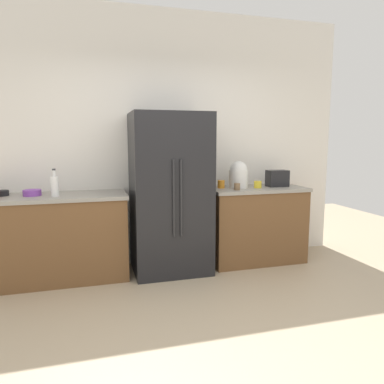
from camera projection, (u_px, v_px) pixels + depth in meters
ground_plane at (206, 335)px, 2.82m from camera, size 9.54×9.54×0.00m
kitchen_back_panel at (159, 139)px, 4.40m from camera, size 4.77×0.10×3.05m
counter_left at (55, 238)px, 3.89m from camera, size 1.54×0.63×0.94m
counter_right at (255, 224)px, 4.52m from camera, size 1.20×0.63×0.94m
refrigerator at (170, 194)px, 4.11m from camera, size 0.87×0.71×1.82m
toaster at (277, 178)px, 4.52m from camera, size 0.26×0.16×0.20m
rice_cooker at (239, 175)px, 4.40m from camera, size 0.23×0.23×0.32m
bottle_a at (55, 186)px, 3.71m from camera, size 0.08×0.08×0.29m
cup_a at (258, 184)px, 4.38m from camera, size 0.09×0.09×0.08m
cup_b at (237, 187)px, 4.20m from camera, size 0.07×0.07×0.08m
cup_c at (221, 184)px, 4.36m from camera, size 0.09×0.09×0.09m
bowl_a at (32, 193)px, 3.78m from camera, size 0.18×0.18×0.06m
bowl_c at (1, 193)px, 3.77m from camera, size 0.16×0.16×0.06m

